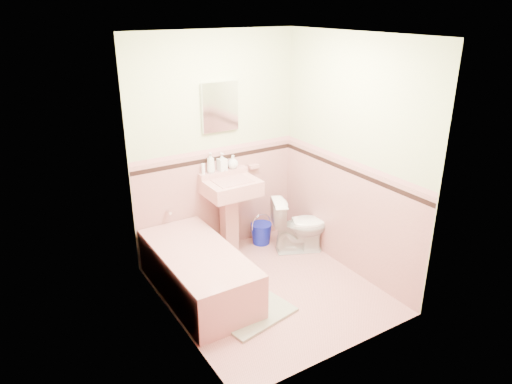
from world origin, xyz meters
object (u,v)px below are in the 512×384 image
soap_bottle_mid (222,162)px  soap_bottle_right (233,162)px  bathtub (198,274)px  toilet (299,225)px  medicine_cabinet (220,107)px  bucket (261,233)px  sink (232,218)px  shoe (242,316)px  soap_bottle_left (211,163)px

soap_bottle_mid → soap_bottle_right: size_ratio=1.31×
bathtub → toilet: bearing=7.7°
medicine_cabinet → bucket: bearing=-21.4°
medicine_cabinet → bucket: (0.43, -0.17, -1.57)m
sink → shoe: size_ratio=6.32×
medicine_cabinet → shoe: 2.21m
soap_bottle_right → toilet: size_ratio=0.24×
bathtub → bucket: size_ratio=5.86×
bathtub → soap_bottle_right: 1.36m
bathtub → soap_bottle_left: size_ratio=6.52×
soap_bottle_mid → shoe: size_ratio=1.41×
sink → bucket: size_ratio=3.60×
sink → soap_bottle_left: bearing=129.9°
soap_bottle_left → bathtub: bearing=-126.7°
soap_bottle_left → soap_bottle_right: soap_bottle_left is taller
soap_bottle_mid → toilet: size_ratio=0.31×
shoe → soap_bottle_mid: bearing=60.8°
sink → medicine_cabinet: 1.26m
soap_bottle_left → bucket: size_ratio=0.90×
soap_bottle_left → soap_bottle_right: 0.28m
soap_bottle_left → toilet: size_ratio=0.35×
soap_bottle_left → soap_bottle_right: bearing=0.0°
soap_bottle_mid → toilet: bearing=-35.7°
soap_bottle_mid → sink: bearing=-86.9°
medicine_cabinet → toilet: size_ratio=0.82×
toilet → shoe: size_ratio=4.49×
medicine_cabinet → soap_bottle_mid: size_ratio=2.61×
bathtub → bucket: 1.25m
soap_bottle_right → bucket: (0.30, -0.14, -0.93)m
toilet → bucket: bearing=60.7°
sink → medicine_cabinet: (0.00, 0.21, 1.24)m
medicine_cabinet → soap_bottle_mid: 0.61m
bathtub → soap_bottle_left: (0.53, 0.71, 0.87)m
soap_bottle_mid → soap_bottle_right: 0.14m
sink → shoe: 1.35m
sink → medicine_cabinet: size_ratio=1.72×
soap_bottle_right → toilet: bearing=-41.6°
soap_bottle_mid → shoe: 1.78m
bathtub → soap_bottle_mid: size_ratio=7.31×
sink → soap_bottle_mid: (-0.01, 0.18, 0.63)m
soap_bottle_right → shoe: (-0.68, -1.35, -1.01)m
sink → toilet: 0.80m
toilet → soap_bottle_left: bearing=82.9°
medicine_cabinet → soap_bottle_mid: medicine_cabinet is taller
sink → medicine_cabinet: bearing=90.0°
sink → shoe: sink is taller
soap_bottle_left → shoe: size_ratio=1.58×
soap_bottle_mid → soap_bottle_right: (0.14, 0.00, -0.02)m
bathtub → shoe: (0.13, -0.64, -0.17)m
soap_bottle_left → soap_bottle_mid: 0.14m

